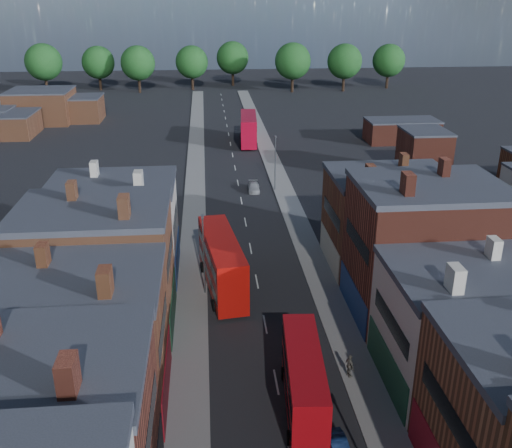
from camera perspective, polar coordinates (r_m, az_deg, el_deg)
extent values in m
cube|color=gray|center=(73.85, -6.21, 0.64)|extent=(3.00, 200.00, 0.12)
cube|color=gray|center=(74.66, 3.81, 0.97)|extent=(3.00, 200.00, 0.12)
cylinder|color=slate|center=(53.90, -5.24, -3.23)|extent=(0.16, 0.16, 8.00)
cube|color=slate|center=(52.31, -5.39, 0.73)|extent=(0.25, 0.70, 0.25)
cylinder|color=slate|center=(82.60, 1.94, 6.01)|extent=(0.16, 0.16, 8.00)
cube|color=slate|center=(81.57, 1.97, 8.70)|extent=(0.25, 0.70, 0.25)
cube|color=red|center=(55.15, -3.43, -3.84)|extent=(4.45, 12.71, 4.98)
cube|color=black|center=(55.58, -3.41, -4.73)|extent=(4.38, 11.73, 1.02)
cube|color=black|center=(54.64, -3.46, -2.72)|extent=(4.38, 11.73, 1.02)
cylinder|color=black|center=(52.59, -4.18, -8.12)|extent=(0.49, 1.17, 1.13)
cylinder|color=black|center=(53.00, -1.13, -7.80)|extent=(0.49, 1.17, 1.13)
cylinder|color=black|center=(59.54, -5.36, -4.32)|extent=(0.49, 1.17, 1.13)
cylinder|color=black|center=(59.90, -2.68, -4.07)|extent=(0.49, 1.17, 1.13)
cube|color=#BA0A11|center=(40.63, 4.80, -15.28)|extent=(3.15, 10.55, 4.16)
cube|color=black|center=(41.12, 4.76, -16.17)|extent=(3.14, 9.73, 0.85)
cube|color=black|center=(40.03, 4.84, -14.15)|extent=(3.14, 9.73, 0.85)
cylinder|color=black|center=(39.25, 3.34, -20.54)|extent=(0.35, 0.96, 0.95)
cylinder|color=black|center=(39.47, 6.99, -20.40)|extent=(0.35, 0.96, 0.95)
cylinder|color=black|center=(44.35, 2.74, -14.69)|extent=(0.35, 0.96, 0.95)
cylinder|color=black|center=(44.55, 5.88, -14.60)|extent=(0.35, 0.96, 0.95)
cube|color=#A90720|center=(109.69, -0.75, 9.53)|extent=(3.68, 12.76, 5.04)
cube|color=black|center=(109.91, -0.75, 9.03)|extent=(3.67, 11.76, 1.03)
cube|color=black|center=(109.43, -0.75, 10.14)|extent=(3.67, 11.76, 1.03)
cylinder|color=black|center=(106.32, -1.50, 7.81)|extent=(0.42, 1.17, 1.15)
cylinder|color=black|center=(106.35, 0.06, 7.82)|extent=(0.42, 1.17, 1.15)
cylinder|color=black|center=(114.14, -1.49, 8.82)|extent=(0.42, 1.17, 1.15)
cylinder|color=black|center=(114.17, -0.04, 8.83)|extent=(0.42, 1.17, 1.15)
imported|color=navy|center=(38.77, 8.27, -21.30)|extent=(1.40, 3.34, 1.07)
imported|color=black|center=(56.86, -1.99, -5.60)|extent=(1.95, 4.03, 1.11)
imported|color=#B9B9B9|center=(83.28, -0.22, 3.69)|extent=(1.81, 4.07, 1.16)
imported|color=#5F5B51|center=(44.61, 9.36, -13.82)|extent=(0.78, 1.20, 1.88)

